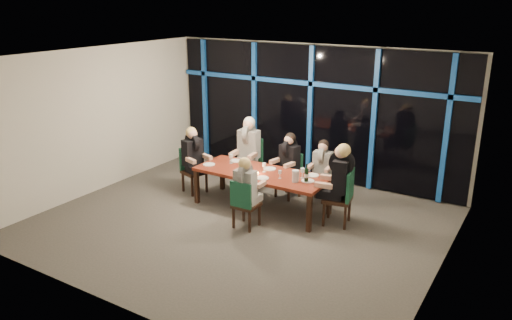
% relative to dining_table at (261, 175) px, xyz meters
% --- Properties ---
extents(room, '(7.04, 7.00, 3.02)m').
position_rel_dining_table_xyz_m(room, '(0.00, -0.80, 1.34)').
color(room, '#57534D').
rests_on(room, ground).
extents(window_wall, '(6.86, 0.43, 2.94)m').
position_rel_dining_table_xyz_m(window_wall, '(0.01, 2.13, 0.87)').
color(window_wall, black).
rests_on(window_wall, ground).
extents(dining_table, '(2.60, 1.00, 0.75)m').
position_rel_dining_table_xyz_m(dining_table, '(0.00, 0.00, 0.00)').
color(dining_table, maroon).
rests_on(dining_table, ground).
extents(chair_far_left, '(0.53, 0.53, 1.05)m').
position_rel_dining_table_xyz_m(chair_far_left, '(-0.86, 0.95, -0.09)').
color(chair_far_left, black).
rests_on(chair_far_left, ground).
extents(chair_far_mid, '(0.51, 0.51, 0.93)m').
position_rel_dining_table_xyz_m(chair_far_mid, '(0.18, 0.87, -0.16)').
color(chair_far_mid, black).
rests_on(chair_far_mid, ground).
extents(chair_far_right, '(0.45, 0.45, 0.88)m').
position_rel_dining_table_xyz_m(chair_far_right, '(0.85, 0.97, -0.19)').
color(chair_far_right, black).
rests_on(chair_far_right, ground).
extents(chair_end_left, '(0.56, 0.56, 0.96)m').
position_rel_dining_table_xyz_m(chair_end_left, '(-1.73, 0.03, -0.15)').
color(chair_end_left, black).
rests_on(chair_end_left, ground).
extents(chair_end_right, '(0.56, 0.56, 1.04)m').
position_rel_dining_table_xyz_m(chair_end_right, '(1.62, 0.14, -0.10)').
color(chair_end_right, black).
rests_on(chair_end_right, ground).
extents(chair_near_mid, '(0.42, 0.42, 0.90)m').
position_rel_dining_table_xyz_m(chair_near_mid, '(0.20, -0.93, -0.18)').
color(chair_near_mid, black).
rests_on(chair_near_mid, ground).
extents(diner_far_left, '(0.55, 0.68, 1.03)m').
position_rel_dining_table_xyz_m(diner_far_left, '(-0.85, 0.86, 0.32)').
color(diner_far_left, black).
rests_on(diner_far_left, ground).
extents(diner_far_mid, '(0.51, 0.62, 0.90)m').
position_rel_dining_table_xyz_m(diner_far_mid, '(0.16, 0.79, 0.21)').
color(diner_far_mid, black).
rests_on(diner_far_mid, ground).
extents(diner_far_right, '(0.46, 0.57, 0.86)m').
position_rel_dining_table_xyz_m(diner_far_right, '(0.86, 0.89, 0.16)').
color(diner_far_right, black).
rests_on(diner_far_right, ground).
extents(diner_end_left, '(0.65, 0.57, 0.93)m').
position_rel_dining_table_xyz_m(diner_end_left, '(-1.65, 0.01, 0.23)').
color(diner_end_left, black).
rests_on(diner_end_left, ground).
extents(diner_end_right, '(0.69, 0.56, 1.01)m').
position_rel_dining_table_xyz_m(diner_end_right, '(1.53, 0.12, 0.31)').
color(diner_end_right, black).
rests_on(diner_end_right, ground).
extents(diner_near_mid, '(0.45, 0.56, 0.88)m').
position_rel_dining_table_xyz_m(diner_near_mid, '(0.20, -0.85, 0.18)').
color(diner_near_mid, black).
rests_on(diner_near_mid, ground).
extents(plate_far_left, '(0.24, 0.24, 0.01)m').
position_rel_dining_table_xyz_m(plate_far_left, '(-0.80, 0.30, 0.08)').
color(plate_far_left, white).
rests_on(plate_far_left, dining_table).
extents(plate_far_mid, '(0.24, 0.24, 0.01)m').
position_rel_dining_table_xyz_m(plate_far_mid, '(0.05, 0.24, 0.08)').
color(plate_far_mid, white).
rests_on(plate_far_mid, dining_table).
extents(plate_far_right, '(0.24, 0.24, 0.01)m').
position_rel_dining_table_xyz_m(plate_far_right, '(0.92, 0.33, 0.08)').
color(plate_far_right, white).
rests_on(plate_far_right, dining_table).
extents(plate_end_left, '(0.24, 0.24, 0.01)m').
position_rel_dining_table_xyz_m(plate_end_left, '(-1.12, -0.18, 0.08)').
color(plate_end_left, white).
rests_on(plate_end_left, dining_table).
extents(plate_end_right, '(0.24, 0.24, 0.01)m').
position_rel_dining_table_xyz_m(plate_end_right, '(0.98, 0.02, 0.08)').
color(plate_end_right, white).
rests_on(plate_end_right, dining_table).
extents(plate_near_mid, '(0.24, 0.24, 0.01)m').
position_rel_dining_table_xyz_m(plate_near_mid, '(0.19, -0.29, 0.08)').
color(plate_near_mid, white).
rests_on(plate_near_mid, dining_table).
extents(wine_bottle, '(0.08, 0.08, 0.35)m').
position_rel_dining_table_xyz_m(wine_bottle, '(0.97, -0.04, 0.20)').
color(wine_bottle, black).
rests_on(wine_bottle, dining_table).
extents(water_pitcher, '(0.14, 0.12, 0.22)m').
position_rel_dining_table_xyz_m(water_pitcher, '(0.80, -0.13, 0.18)').
color(water_pitcher, silver).
rests_on(water_pitcher, dining_table).
extents(tea_light, '(0.05, 0.05, 0.03)m').
position_rel_dining_table_xyz_m(tea_light, '(-0.01, -0.14, 0.08)').
color(tea_light, '#FFA94C').
rests_on(tea_light, dining_table).
extents(wine_glass_a, '(0.06, 0.06, 0.16)m').
position_rel_dining_table_xyz_m(wine_glass_a, '(-0.24, -0.13, 0.19)').
color(wine_glass_a, silver).
rests_on(wine_glass_a, dining_table).
extents(wine_glass_b, '(0.07, 0.07, 0.18)m').
position_rel_dining_table_xyz_m(wine_glass_b, '(0.04, 0.04, 0.20)').
color(wine_glass_b, silver).
rests_on(wine_glass_b, dining_table).
extents(wine_glass_c, '(0.06, 0.06, 0.16)m').
position_rel_dining_table_xyz_m(wine_glass_c, '(0.47, -0.12, 0.18)').
color(wine_glass_c, silver).
rests_on(wine_glass_c, dining_table).
extents(wine_glass_d, '(0.07, 0.07, 0.19)m').
position_rel_dining_table_xyz_m(wine_glass_d, '(-0.79, 0.13, 0.21)').
color(wine_glass_d, silver).
rests_on(wine_glass_d, dining_table).
extents(wine_glass_e, '(0.07, 0.07, 0.19)m').
position_rel_dining_table_xyz_m(wine_glass_e, '(0.81, 0.12, 0.21)').
color(wine_glass_e, silver).
rests_on(wine_glass_e, dining_table).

